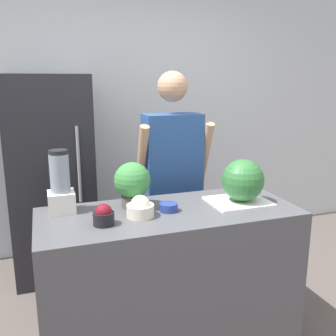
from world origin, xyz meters
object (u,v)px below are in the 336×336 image
object	(u,v)px
person	(172,182)
bowl_cream	(140,208)
watermelon	(243,180)
potted_plant	(132,183)
blender	(60,186)
bowl_small_blue	(169,207)
bowl_cherries	(104,216)
refrigerator	(52,177)

from	to	relation	value
person	bowl_cream	xyz separation A→B (m)	(-0.43, -0.68, 0.07)
watermelon	potted_plant	xyz separation A→B (m)	(-0.66, 0.14, 0.01)
watermelon	blender	world-z (taller)	blender
bowl_cream	bowl_small_blue	distance (m)	0.18
person	watermelon	world-z (taller)	person
watermelon	bowl_small_blue	size ratio (longest dim) A/B	2.44
bowl_cream	potted_plant	world-z (taller)	potted_plant
person	watermelon	xyz separation A→B (m)	(0.23, -0.65, 0.16)
blender	bowl_cream	bearing A→B (deg)	-28.23
bowl_cherries	blender	size ratio (longest dim) A/B	0.32
watermelon	bowl_cream	xyz separation A→B (m)	(-0.66, -0.03, -0.09)
person	watermelon	bearing A→B (deg)	-70.73
person	bowl_small_blue	size ratio (longest dim) A/B	15.95
person	bowl_small_blue	bearing A→B (deg)	-111.37
person	bowl_cherries	size ratio (longest dim) A/B	14.73
watermelon	person	bearing A→B (deg)	109.27
bowl_cherries	potted_plant	xyz separation A→B (m)	(0.21, 0.22, 0.10)
bowl_small_blue	bowl_cream	bearing A→B (deg)	-170.14
bowl_small_blue	refrigerator	bearing A→B (deg)	116.14
bowl_cherries	person	bearing A→B (deg)	48.74
watermelon	bowl_cream	world-z (taller)	watermelon
potted_plant	bowl_cherries	bearing A→B (deg)	-133.53
person	bowl_cherries	xyz separation A→B (m)	(-0.65, -0.74, 0.07)
refrigerator	bowl_small_blue	bearing A→B (deg)	-63.86
watermelon	bowl_small_blue	bearing A→B (deg)	179.64
bowl_cherries	blender	distance (m)	0.36
refrigerator	person	xyz separation A→B (m)	(0.87, -0.60, 0.03)
watermelon	blender	bearing A→B (deg)	169.79
bowl_small_blue	potted_plant	size ratio (longest dim) A/B	0.39
person	blender	xyz separation A→B (m)	(-0.84, -0.46, 0.18)
refrigerator	bowl_cream	size ratio (longest dim) A/B	10.91
potted_plant	person	bearing A→B (deg)	49.78
bowl_cherries	refrigerator	bearing A→B (deg)	99.40
person	potted_plant	distance (m)	0.70
bowl_cherries	potted_plant	size ratio (longest dim) A/B	0.42
refrigerator	bowl_cream	bearing A→B (deg)	-71.20
watermelon	bowl_cherries	world-z (taller)	watermelon
person	blender	distance (m)	0.98
person	bowl_cream	distance (m)	0.81
person	bowl_cream	bearing A→B (deg)	-122.41
bowl_cream	blender	world-z (taller)	blender
bowl_small_blue	bowl_cherries	bearing A→B (deg)	-167.39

